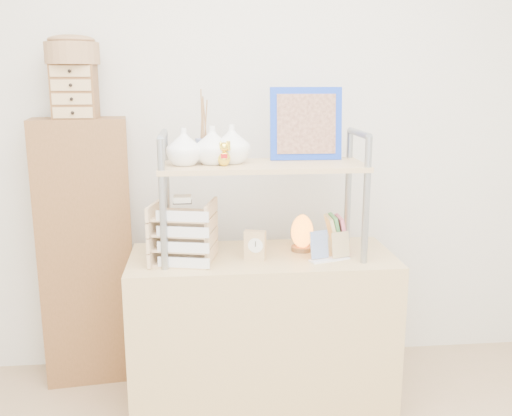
{
  "coord_description": "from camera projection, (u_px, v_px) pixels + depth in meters",
  "views": [
    {
      "loc": [
        -0.28,
        -1.27,
        1.54
      ],
      "look_at": [
        -0.03,
        1.2,
        0.97
      ],
      "focal_mm": 40.0,
      "sensor_mm": 36.0,
      "label": 1
    }
  ],
  "objects": [
    {
      "name": "drawer_chest",
      "position": [
        75.0,
        92.0,
        2.69
      ],
      "size": [
        0.2,
        0.16,
        0.25
      ],
      "color": "brown",
      "rests_on": "cabinet"
    },
    {
      "name": "desk",
      "position": [
        262.0,
        331.0,
        2.68
      ],
      "size": [
        1.2,
        0.5,
        0.75
      ],
      "primitive_type": "cube",
      "color": "tan",
      "rests_on": "ground"
    },
    {
      "name": "hutch",
      "position": [
        243.0,
        156.0,
        2.5
      ],
      "size": [
        0.9,
        0.34,
        0.75
      ],
      "color": "gray",
      "rests_on": "desk"
    },
    {
      "name": "postcard_stand",
      "position": [
        329.0,
        252.0,
        2.52
      ],
      "size": [
        0.19,
        0.11,
        0.13
      ],
      "color": "white",
      "rests_on": "desk"
    },
    {
      "name": "salt_lamp",
      "position": [
        302.0,
        232.0,
        2.65
      ],
      "size": [
        0.11,
        0.11,
        0.17
      ],
      "color": "brown",
      "rests_on": "desk"
    },
    {
      "name": "cabinet",
      "position": [
        87.0,
        252.0,
        2.89
      ],
      "size": [
        0.47,
        0.29,
        1.35
      ],
      "primitive_type": "cube",
      "rotation": [
        0.0,
        0.0,
        0.12
      ],
      "color": "brown",
      "rests_on": "ground"
    },
    {
      "name": "room_shell",
      "position": [
        295.0,
        21.0,
        1.6
      ],
      "size": [
        3.42,
        3.41,
        2.61
      ],
      "color": "silver",
      "rests_on": "ground"
    },
    {
      "name": "woven_basket",
      "position": [
        72.0,
        53.0,
        2.65
      ],
      "size": [
        0.25,
        0.25,
        0.1
      ],
      "primitive_type": "cylinder",
      "color": "brown",
      "rests_on": "drawer_chest"
    },
    {
      "name": "letter_tray",
      "position": [
        184.0,
        236.0,
        2.48
      ],
      "size": [
        0.29,
        0.28,
        0.3
      ],
      "color": "tan",
      "rests_on": "desk"
    },
    {
      "name": "desk_clock",
      "position": [
        255.0,
        245.0,
        2.52
      ],
      "size": [
        0.1,
        0.07,
        0.13
      ],
      "color": "tan",
      "rests_on": "desk"
    }
  ]
}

